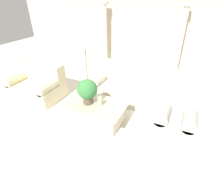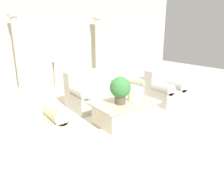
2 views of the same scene
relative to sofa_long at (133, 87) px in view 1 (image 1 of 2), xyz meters
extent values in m
plane|color=silver|center=(-0.53, -0.77, -0.36)|extent=(16.00, 16.00, 0.00)
cube|color=beige|center=(-0.53, 2.15, 1.24)|extent=(10.00, 0.06, 3.20)
cube|color=beige|center=(0.00, -0.08, -0.15)|extent=(2.13, 0.91, 0.42)
cube|color=beige|center=(0.00, 0.22, 0.30)|extent=(2.13, 0.32, 0.48)
cylinder|color=beige|center=(-0.93, -0.08, 0.16)|extent=(0.28, 0.91, 0.28)
cylinder|color=beige|center=(0.93, -0.08, 0.16)|extent=(0.28, 0.91, 0.28)
cube|color=beige|center=(-2.45, -1.01, -0.15)|extent=(1.40, 0.91, 0.42)
cube|color=beige|center=(-2.45, -0.71, 0.30)|extent=(1.40, 0.32, 0.48)
cylinder|color=beige|center=(-3.01, -1.01, 0.16)|extent=(0.28, 0.91, 0.28)
cylinder|color=beige|center=(-1.89, -1.01, 0.16)|extent=(0.28, 0.91, 0.28)
cube|color=beige|center=(-0.44, -1.28, -0.15)|extent=(1.18, 0.72, 0.42)
cube|color=#BCB398|center=(-0.44, -1.28, 0.08)|extent=(1.34, 0.82, 0.04)
cylinder|color=brown|center=(-0.59, -1.31, 0.18)|extent=(0.22, 0.22, 0.16)
sphere|color=#387A3D|center=(-0.59, -1.31, 0.44)|extent=(0.43, 0.43, 0.43)
cylinder|color=beige|center=(-0.31, -1.29, 0.20)|extent=(0.10, 0.10, 0.19)
cylinder|color=gray|center=(-1.43, 0.00, -0.34)|extent=(0.23, 0.23, 0.03)
cylinder|color=gray|center=(-1.43, 0.00, 0.28)|extent=(0.04, 0.04, 1.22)
cone|color=beige|center=(-1.43, 0.00, 1.03)|extent=(0.39, 0.39, 0.29)
cylinder|color=beige|center=(-1.72, 1.78, 0.74)|extent=(0.18, 0.18, 2.20)
cube|color=beige|center=(-1.72, 1.78, 1.88)|extent=(0.25, 0.25, 0.06)
cylinder|color=beige|center=(0.84, 1.78, 0.74)|extent=(0.18, 0.18, 2.20)
cube|color=beige|center=(0.84, 1.78, 1.88)|extent=(0.25, 0.25, 0.06)
cube|color=#B7B2A8|center=(1.21, -0.92, -0.15)|extent=(0.78, 0.83, 0.41)
cube|color=#B7B2A8|center=(1.21, -0.65, 0.28)|extent=(0.78, 0.29, 0.45)
cylinder|color=#B7B2A8|center=(0.96, -0.92, 0.13)|extent=(0.28, 0.83, 0.28)
cylinder|color=#B7B2A8|center=(1.47, -0.92, 0.13)|extent=(0.28, 0.83, 0.28)
camera|label=1|loc=(1.21, -4.00, 2.18)|focal=28.00mm
camera|label=2|loc=(-3.15, -4.60, 1.55)|focal=35.00mm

